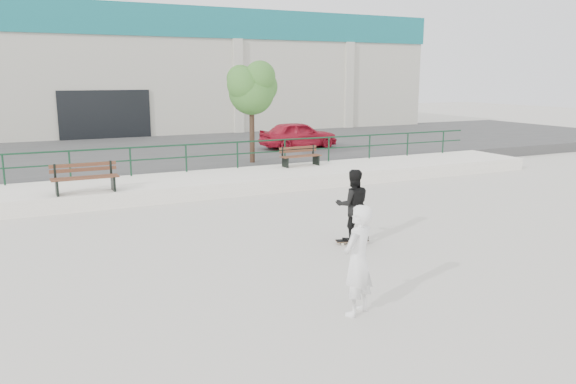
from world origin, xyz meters
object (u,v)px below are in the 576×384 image
bench_right (300,156)px  standing_skater (353,205)px  tree (252,87)px  bench_left (85,178)px  red_car (298,135)px  seated_skater (358,260)px  skateboard (352,241)px

bench_right → standing_skater: 8.88m
bench_right → tree: size_ratio=0.41×
bench_left → red_car: 12.66m
red_car → seated_skater: size_ratio=2.02×
skateboard → seated_skater: 4.18m
tree → standing_skater: tree is taller
bench_right → red_car: bearing=61.6°
bench_left → standing_skater: standing_skater is taller
bench_right → seated_skater: (-4.94, -11.92, 0.07)m
bench_left → skateboard: bench_left is taller
bench_right → skateboard: bench_right is taller
red_car → skateboard: bearing=156.8°
bench_left → standing_skater: size_ratio=1.13×
bench_left → seated_skater: bearing=-73.3°
red_car → skateboard: red_car is taller
bench_right → tree: (-1.32, 1.68, 2.66)m
tree → seated_skater: (-3.62, -13.60, -2.60)m
bench_right → standing_skater: bearing=-111.2°
bench_right → seated_skater: 12.91m
red_car → standing_skater: standing_skater is taller
bench_left → red_car: red_car is taller
standing_skater → seated_skater: (-2.10, -3.51, -0.01)m
seated_skater → tree: bearing=-131.9°
bench_left → skateboard: bearing=-52.2°
bench_right → seated_skater: size_ratio=0.89×
bench_right → bench_left: bearing=-170.2°
bench_right → skateboard: bearing=-111.2°
red_car → standing_skater: size_ratio=2.23×
bench_left → seated_skater: size_ratio=1.03×
red_car → bench_right: bearing=152.4°
tree → red_car: (3.78, 3.39, -2.39)m
skateboard → seated_skater: seated_skater is taller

